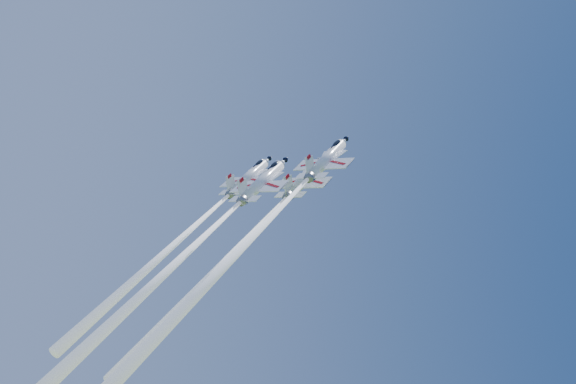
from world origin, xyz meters
name	(u,v)px	position (x,y,z in m)	size (l,w,h in m)	color
jet_lead	(249,236)	(-9.33, -5.73, 85.74)	(39.13, 25.21, 42.67)	white
jet_left	(191,229)	(-17.18, -0.70, 87.03)	(35.39, 22.80, 38.61)	white
jet_right	(255,234)	(-12.60, -15.86, 84.35)	(43.25, 27.90, 47.72)	white
jet_slot	(200,241)	(-18.93, -10.93, 83.73)	(36.04, 23.22, 39.25)	white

